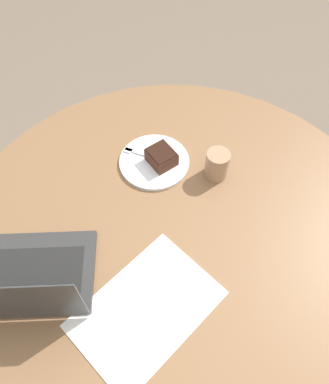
% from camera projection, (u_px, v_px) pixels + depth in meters
% --- Properties ---
extents(ground_plane, '(12.00, 12.00, 0.00)m').
position_uv_depth(ground_plane, '(172.00, 314.00, 1.71)').
color(ground_plane, '#6B5B4C').
extents(dining_table, '(1.39, 1.39, 0.73)m').
position_uv_depth(dining_table, '(175.00, 258.00, 1.20)').
color(dining_table, brown).
rests_on(dining_table, ground_plane).
extents(paper_document, '(0.44, 0.37, 0.00)m').
position_uv_depth(paper_document, '(146.00, 309.00, 0.99)').
color(paper_document, white).
rests_on(paper_document, dining_table).
extents(plate, '(0.24, 0.24, 0.01)m').
position_uv_depth(plate, '(154.00, 162.00, 1.26)').
color(plate, silver).
rests_on(plate, dining_table).
extents(cake_slice, '(0.09, 0.10, 0.05)m').
position_uv_depth(cake_slice, '(161.00, 157.00, 1.23)').
color(cake_slice, '#472619').
rests_on(cake_slice, plate).
extents(fork, '(0.13, 0.14, 0.00)m').
position_uv_depth(fork, '(143.00, 154.00, 1.27)').
color(fork, silver).
rests_on(fork, plate).
extents(coffee_glass, '(0.08, 0.08, 0.10)m').
position_uv_depth(coffee_glass, '(217.00, 165.00, 1.20)').
color(coffee_glass, '#997556').
rests_on(coffee_glass, dining_table).
extents(laptop, '(0.41, 0.36, 0.23)m').
position_uv_depth(laptop, '(27.00, 279.00, 0.99)').
color(laptop, '#2D2D2D').
rests_on(laptop, dining_table).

